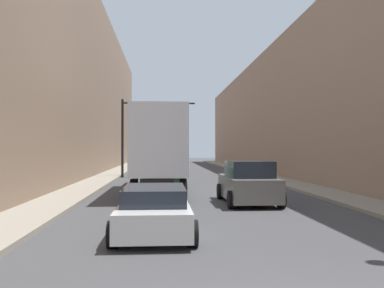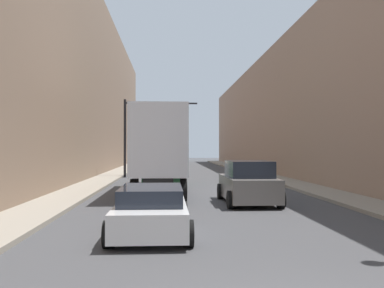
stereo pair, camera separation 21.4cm
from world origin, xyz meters
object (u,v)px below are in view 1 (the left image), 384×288
object	(u,v)px
traffic_signal_gantry	(140,124)
sedan_car	(154,210)
suv_car	(248,183)
semi_truck	(160,148)

from	to	relation	value
traffic_signal_gantry	sedan_car	bearing A→B (deg)	-85.87
sedan_car	suv_car	size ratio (longest dim) A/B	1.06
sedan_car	traffic_signal_gantry	xyz separation A→B (m)	(-1.65, 22.82, 3.69)
sedan_car	traffic_signal_gantry	size ratio (longest dim) A/B	0.76
sedan_car	suv_car	world-z (taller)	suv_car
semi_truck	traffic_signal_gantry	xyz separation A→B (m)	(-1.69, 11.45, 1.99)
traffic_signal_gantry	suv_car	bearing A→B (deg)	-71.99
sedan_car	suv_car	bearing A→B (deg)	57.98
semi_truck	suv_car	distance (m)	6.66
suv_car	traffic_signal_gantry	world-z (taller)	traffic_signal_gantry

